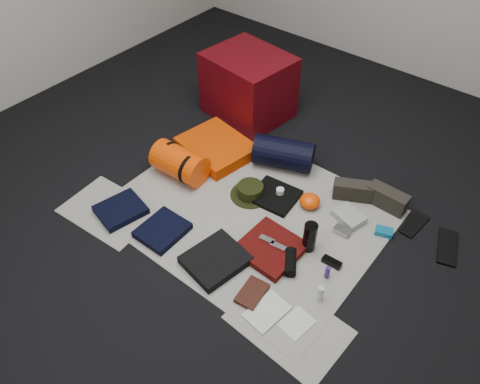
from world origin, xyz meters
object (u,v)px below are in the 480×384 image
Objects in this scene: red_cabinet at (248,86)px; stuff_sack at (180,163)px; sleeping_pad at (216,147)px; navy_duffel at (284,153)px; paperback_book at (252,293)px; water_bottle at (310,237)px; compact_camera at (342,231)px.

stuff_sack is at bearing -75.98° from red_cabinet.
navy_duffel is at bearing 21.95° from sleeping_pad.
red_cabinet is 0.59m from sleeping_pad.
red_cabinet is 3.20× the size of paperback_book.
red_cabinet is at bearing 121.69° from paperback_book.
stuff_sack is 0.90× the size of navy_duffel.
navy_duffel is at bearing 46.99° from stuff_sack.
red_cabinet is at bearing 142.39° from water_bottle.
stuff_sack reaches higher than paperback_book.
sleeping_pad is (0.13, -0.54, -0.20)m from red_cabinet.
compact_camera is at bearing -5.61° from sleeping_pad.
paperback_book is (-0.06, -0.46, -0.09)m from water_bottle.
paperback_book is at bearing -43.86° from red_cabinet.
water_bottle reaches higher than sleeping_pad.
stuff_sack reaches higher than water_bottle.
compact_camera is (0.10, 0.23, -0.08)m from water_bottle.
sleeping_pad is 1.10m from compact_camera.
red_cabinet is 1.47× the size of navy_duffel.
sleeping_pad is 5.14× the size of compact_camera.
water_bottle is 0.26m from compact_camera.
stuff_sack is at bearing -170.78° from compact_camera.
compact_camera is (0.64, -0.29, -0.09)m from navy_duffel.
sleeping_pad is 0.50m from navy_duffel.
compact_camera is at bearing 70.11° from paperback_book.
stuff_sack is (-0.03, -0.34, 0.06)m from sleeping_pad.
sleeping_pad is at bearing 161.63° from water_bottle.
red_cabinet is 1.73m from paperback_book.
red_cabinet is at bearing 96.65° from stuff_sack.
red_cabinet reaches higher than paperback_book.
paperback_book is (1.07, -1.34, -0.23)m from red_cabinet.
navy_duffel reaches higher than water_bottle.
stuff_sack is at bearing -95.06° from sleeping_pad.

